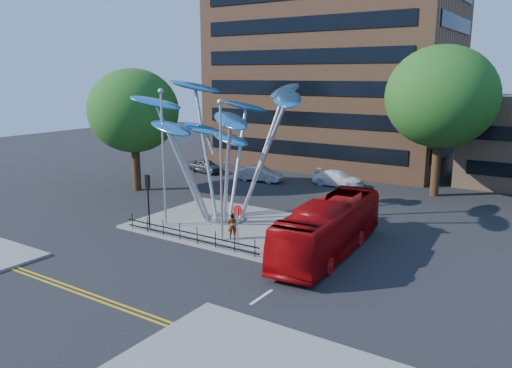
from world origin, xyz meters
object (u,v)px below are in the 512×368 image
Objects in this scene: red_bus at (329,228)px; parked_car_right at (338,178)px; no_entry_sign_island at (238,219)px; pedestrian at (232,226)px; traffic_light_island at (148,190)px; parked_car_mid at (260,174)px; street_lamp_left at (163,146)px; parked_car_left at (206,166)px; tree_left at (133,111)px; tree_right at (441,97)px; street_lamp_right at (221,158)px; leaf_sculpture at (223,120)px.

parked_car_right is at bearing 108.34° from red_bus.
pedestrian is at bearing 137.79° from no_entry_sign_island.
traffic_light_island is 0.80× the size of parked_car_mid.
street_lamp_left reaches higher than parked_car_mid.
pedestrian is 21.70m from parked_car_left.
tree_left is 12.44m from traffic_light_island.
traffic_light_island is at bearing -39.81° from tree_left.
pedestrian is (-7.15, -18.44, -7.12)m from tree_right.
parked_car_mid is (-2.57, 15.36, -4.65)m from street_lamp_left.
pedestrian is at bearing -172.63° from red_bus.
traffic_light_island is 6.18m from pedestrian.
tree_right is 4.94× the size of no_entry_sign_island.
leaf_sculpture is at bearing 124.91° from street_lamp_right.
leaf_sculpture is 1.18× the size of red_bus.
traffic_light_island is 19.25m from parked_car_right.
no_entry_sign_island is (7.00, 0.02, -0.80)m from traffic_light_island.
pedestrian reaches higher than parked_car_left.
street_lamp_right is at bearing -168.27° from red_bus.
street_lamp_right is at bearing -111.54° from tree_right.
parked_car_right is (6.94, 2.16, -0.03)m from parked_car_mid.
leaf_sculpture is 6.65m from traffic_light_island.
pedestrian is at bearing -111.21° from tree_right.
parked_car_left is at bearing -86.51° from pedestrian.
red_bus is (11.10, 1.23, -3.85)m from street_lamp_left.
pedestrian is (14.85, -6.44, -5.88)m from tree_left.
leaf_sculpture is 7.33m from pedestrian.
tree_right is 0.95× the size of leaf_sculpture.
tree_right is at bearing -84.04° from parked_car_right.
no_entry_sign_island is (1.50, -0.48, -3.28)m from street_lamp_right.
parked_car_right is (-2.13, 18.51, -1.14)m from no_entry_sign_island.
parked_car_right is (-0.98, 17.46, -0.24)m from pedestrian.
traffic_light_island reaches higher than red_bus.
parked_car_left is (-9.51, 15.88, -4.66)m from street_lamp_left.
leaf_sculpture is 8.29× the size of pedestrian.
street_lamp_left is 2.57× the size of traffic_light_island.
no_entry_sign_island is at bearing 0.13° from traffic_light_island.
leaf_sculpture is at bearing -162.78° from parked_car_mid.
pedestrian reaches higher than parked_car_right.
street_lamp_right is 5.41× the size of pedestrian.
street_lamp_right reaches higher than parked_car_right.
tree_right is at bearing 68.46° from street_lamp_right.
tree_left is (-22.00, -12.00, -1.24)m from tree_right.
traffic_light_island is 19.23m from parked_car_left.
street_lamp_right is 7.29m from red_bus.
parked_car_mid is (-5.00, 12.18, -6.17)m from leaf_sculpture.
parked_car_left is at bearing 133.50° from no_entry_sign_island.
red_bus is 7.04× the size of pedestrian.
red_bus is at bearing -94.63° from tree_right.
no_entry_sign_island is 1.60× the size of pedestrian.
pedestrian is at bearing -157.74° from parked_car_mid.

